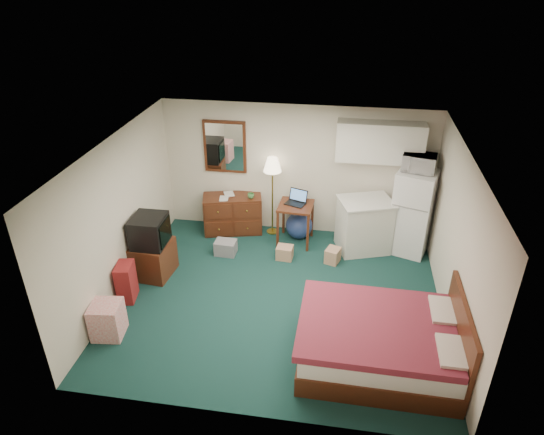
% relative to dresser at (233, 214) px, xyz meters
% --- Properties ---
extents(floor, '(5.00, 4.50, 0.01)m').
position_rel_dresser_xyz_m(floor, '(1.19, -1.98, -0.38)').
color(floor, '#0C3230').
rests_on(floor, ground).
extents(ceiling, '(5.00, 4.50, 0.01)m').
position_rel_dresser_xyz_m(ceiling, '(1.19, -1.98, 2.12)').
color(ceiling, beige).
rests_on(ceiling, walls).
extents(walls, '(5.01, 4.51, 2.50)m').
position_rel_dresser_xyz_m(walls, '(1.19, -1.98, 0.87)').
color(walls, beige).
rests_on(walls, floor).
extents(mirror, '(0.80, 0.06, 1.00)m').
position_rel_dresser_xyz_m(mirror, '(-0.16, 0.24, 1.27)').
color(mirror, white).
rests_on(mirror, walls).
extents(upper_cabinets, '(1.50, 0.35, 0.70)m').
position_rel_dresser_xyz_m(upper_cabinets, '(2.64, 0.10, 1.57)').
color(upper_cabinets, silver).
rests_on(upper_cabinets, walls).
extents(headboard, '(0.06, 1.56, 1.00)m').
position_rel_dresser_xyz_m(headboard, '(3.65, -3.11, 0.17)').
color(headboard, '#3A1B11').
rests_on(headboard, walls).
extents(dresser, '(1.19, 0.75, 0.75)m').
position_rel_dresser_xyz_m(dresser, '(0.00, 0.00, 0.00)').
color(dresser, '#3A1B11').
rests_on(dresser, floor).
extents(floor_lamp, '(0.42, 0.42, 1.55)m').
position_rel_dresser_xyz_m(floor_lamp, '(0.77, 0.07, 0.40)').
color(floor_lamp, '#B29231').
rests_on(floor_lamp, floor).
extents(desk, '(0.65, 0.65, 0.78)m').
position_rel_dresser_xyz_m(desk, '(1.25, -0.22, 0.01)').
color(desk, '#3A1B11').
rests_on(desk, floor).
extents(exercise_ball, '(0.62, 0.62, 0.51)m').
position_rel_dresser_xyz_m(exercise_ball, '(1.30, -0.04, -0.12)').
color(exercise_ball, navy).
rests_on(exercise_ball, floor).
extents(kitchen_counter, '(1.04, 0.91, 0.96)m').
position_rel_dresser_xyz_m(kitchen_counter, '(2.50, -0.27, 0.10)').
color(kitchen_counter, silver).
rests_on(kitchen_counter, floor).
extents(fridge, '(0.82, 0.82, 1.56)m').
position_rel_dresser_xyz_m(fridge, '(3.32, -0.18, 0.40)').
color(fridge, white).
rests_on(fridge, floor).
extents(bed, '(2.03, 1.59, 0.64)m').
position_rel_dresser_xyz_m(bed, '(2.67, -3.11, -0.05)').
color(bed, maroon).
rests_on(bed, floor).
extents(tv_stand, '(0.66, 0.71, 0.60)m').
position_rel_dresser_xyz_m(tv_stand, '(-1.00, -1.64, -0.08)').
color(tv_stand, '#3A1B11').
rests_on(tv_stand, floor).
extents(suitcase, '(0.30, 0.42, 0.63)m').
position_rel_dresser_xyz_m(suitcase, '(-1.16, -2.35, -0.06)').
color(suitcase, maroon).
rests_on(suitcase, floor).
extents(retail_box, '(0.47, 0.47, 0.52)m').
position_rel_dresser_xyz_m(retail_box, '(-1.09, -3.17, -0.11)').
color(retail_box, white).
rests_on(retail_box, floor).
extents(file_bin, '(0.38, 0.30, 0.26)m').
position_rel_dresser_xyz_m(file_bin, '(0.05, -0.84, -0.25)').
color(file_bin, gray).
rests_on(file_bin, floor).
extents(cardboard_box_a, '(0.30, 0.26, 0.24)m').
position_rel_dresser_xyz_m(cardboard_box_a, '(1.13, -0.82, -0.26)').
color(cardboard_box_a, '#A77653').
rests_on(cardboard_box_a, floor).
extents(cardboard_box_b, '(0.30, 0.32, 0.27)m').
position_rel_dresser_xyz_m(cardboard_box_b, '(1.98, -0.80, -0.24)').
color(cardboard_box_b, '#A77653').
rests_on(cardboard_box_b, floor).
extents(laptop, '(0.43, 0.39, 0.24)m').
position_rel_dresser_xyz_m(laptop, '(1.23, -0.19, 0.52)').
color(laptop, black).
rests_on(laptop, desk).
extents(crt_tv, '(0.55, 0.59, 0.50)m').
position_rel_dresser_xyz_m(crt_tv, '(-0.99, -1.65, 0.47)').
color(crt_tv, black).
rests_on(crt_tv, tv_stand).
extents(microwave, '(0.60, 0.41, 0.37)m').
position_rel_dresser_xyz_m(microwave, '(3.31, -0.16, 1.37)').
color(microwave, white).
rests_on(microwave, fridge).
extents(book_a, '(0.16, 0.04, 0.22)m').
position_rel_dresser_xyz_m(book_a, '(-0.21, -0.15, 0.49)').
color(book_a, '#A77653').
rests_on(book_a, dresser).
extents(book_b, '(0.18, 0.09, 0.24)m').
position_rel_dresser_xyz_m(book_b, '(-0.16, 0.02, 0.50)').
color(book_b, '#A77653').
rests_on(book_b, dresser).
extents(mug, '(0.15, 0.14, 0.13)m').
position_rel_dresser_xyz_m(mug, '(0.37, -0.03, 0.44)').
color(mug, '#41783E').
rests_on(mug, dresser).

